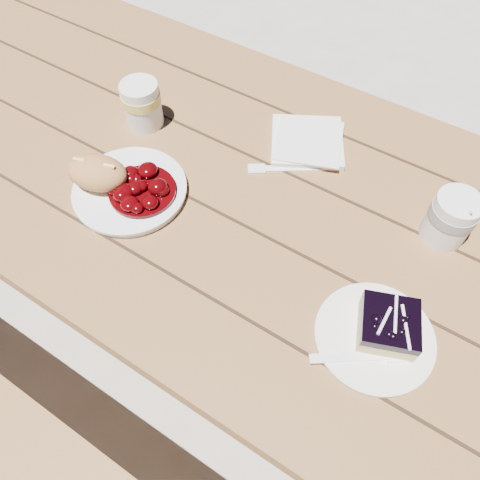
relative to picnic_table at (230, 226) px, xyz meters
The scene contains 12 objects.
ground 0.59m from the picnic_table, 90.00° to the left, with size 60.00×60.00×0.00m, color #AEA89D.
picnic_table is the anchor object (origin of this frame).
main_plate 0.26m from the picnic_table, 136.83° to the right, with size 0.22×0.22×0.02m, color white.
goulash_stew 0.26m from the picnic_table, 131.20° to the right, with size 0.13×0.13×0.04m, color #410204, non-canonical shape.
bread_roll 0.33m from the picnic_table, 142.10° to the right, with size 0.12×0.08×0.06m, color #B88046.
dessert_plate 0.45m from the picnic_table, 22.33° to the right, with size 0.19×0.19×0.01m, color white.
blueberry_cake 0.46m from the picnic_table, 19.92° to the right, with size 0.11×0.11×0.05m.
fork_dessert 0.46m from the picnic_table, 30.28° to the right, with size 0.03×0.16×0.01m, color white, non-canonical shape.
coffee_cup 0.47m from the picnic_table, 13.61° to the left, with size 0.08×0.08×0.10m, color white.
napkin_stack 0.26m from the picnic_table, 63.76° to the left, with size 0.15×0.15×0.01m, color white.
fork_table 0.21m from the picnic_table, 44.70° to the left, with size 0.03×0.16×0.01m, color white, non-canonical shape.
second_cup 0.33m from the picnic_table, behind, with size 0.08×0.08×0.10m, color white.
Camera 1 is at (0.36, -0.52, 1.47)m, focal length 35.00 mm.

